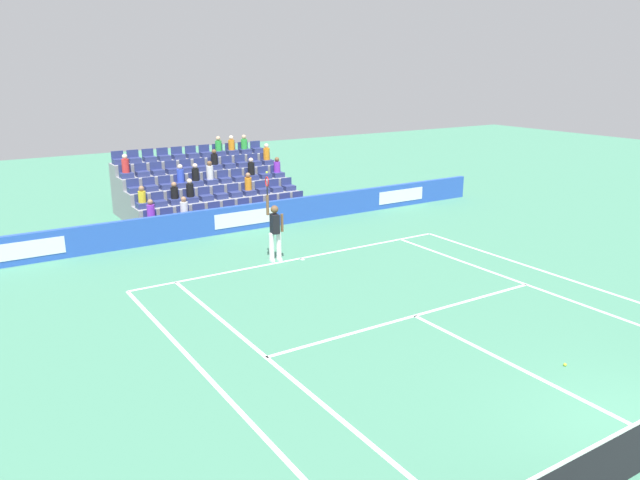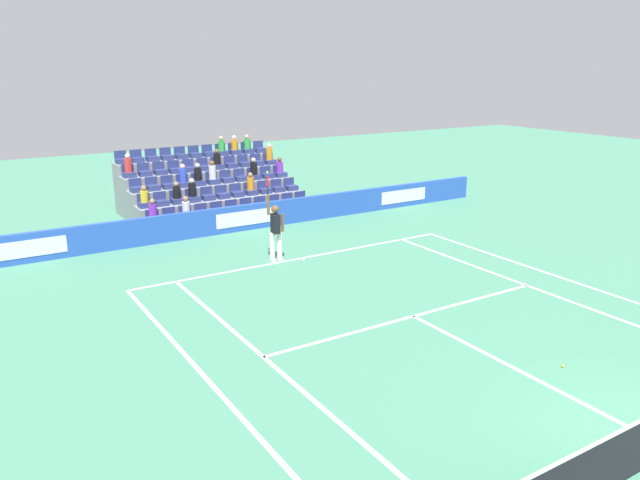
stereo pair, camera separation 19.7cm
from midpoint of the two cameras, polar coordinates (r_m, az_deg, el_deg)
line_baseline at (r=19.48m, az=-2.13°, el=-1.72°), size 10.97×0.10×0.01m
line_service at (r=15.29m, az=8.45°, el=-7.00°), size 8.23×0.10×0.01m
line_centre_service at (r=13.30m, az=17.66°, el=-11.32°), size 0.10×6.40×0.01m
line_singles_sideline_left at (r=12.82m, az=-4.53°, el=-11.62°), size 0.10×11.89×0.01m
line_singles_sideline_right at (r=17.85m, az=19.51°, el=-4.36°), size 0.10×11.89×0.01m
line_doubles_sideline_left at (r=12.32m, az=-10.30°, el=-13.07°), size 0.10×11.89×0.01m
line_doubles_sideline_right at (r=18.90m, az=22.10°, el=-3.50°), size 0.10×11.89×0.01m
line_centre_mark at (r=19.40m, az=-1.98°, el=-1.80°), size 0.10×0.20×0.01m
sponsor_barrier at (r=22.86m, az=-7.39°, el=2.08°), size 22.44×0.22×0.96m
tennis_player at (r=19.03m, az=-4.54°, el=0.91°), size 0.52×0.39×2.85m
stadium_stand at (r=25.98m, az=-10.81°, el=4.40°), size 6.82×4.75×2.95m
loose_tennis_ball at (r=13.68m, az=21.49°, el=-10.76°), size 0.07×0.07×0.07m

